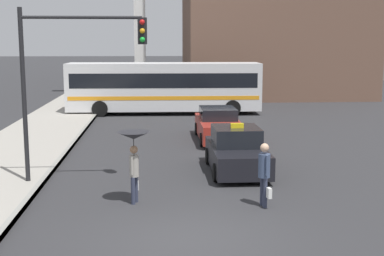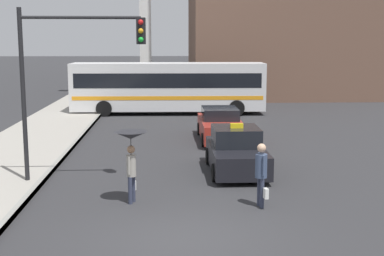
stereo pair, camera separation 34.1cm
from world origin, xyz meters
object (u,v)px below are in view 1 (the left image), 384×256
at_px(taxi, 237,152).
at_px(pedestrian_with_umbrella, 134,148).
at_px(sedan_red, 218,125).
at_px(city_bus, 164,86).
at_px(traffic_light, 74,63).
at_px(pedestrian_man, 264,170).

xyz_separation_m(taxi, pedestrian_with_umbrella, (-3.41, -3.46, 0.89)).
bearing_deg(sedan_red, city_bus, -75.92).
distance_m(taxi, pedestrian_with_umbrella, 4.94).
height_order(pedestrian_with_umbrella, traffic_light, traffic_light).
distance_m(city_bus, traffic_light, 17.06).
xyz_separation_m(taxi, city_bus, (-2.25, 15.21, 1.06)).
relative_size(sedan_red, city_bus, 0.39).
bearing_deg(taxi, pedestrian_man, 92.15).
distance_m(sedan_red, city_bus, 9.56).
bearing_deg(pedestrian_with_umbrella, taxi, -25.78).
distance_m(city_bus, pedestrian_with_umbrella, 18.71).
distance_m(pedestrian_with_umbrella, pedestrian_man, 3.64).
bearing_deg(traffic_light, taxi, 15.38).
distance_m(taxi, traffic_light, 6.30).
distance_m(city_bus, pedestrian_man, 19.40).
bearing_deg(sedan_red, traffic_light, 54.42).
relative_size(taxi, city_bus, 0.34).
bearing_deg(city_bus, sedan_red, 15.28).
relative_size(sedan_red, pedestrian_with_umbrella, 2.31).
xyz_separation_m(sedan_red, pedestrian_man, (0.09, -10.01, 0.35)).
xyz_separation_m(pedestrian_man, traffic_light, (-5.41, 2.57, 2.82)).
height_order(taxi, city_bus, city_bus).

